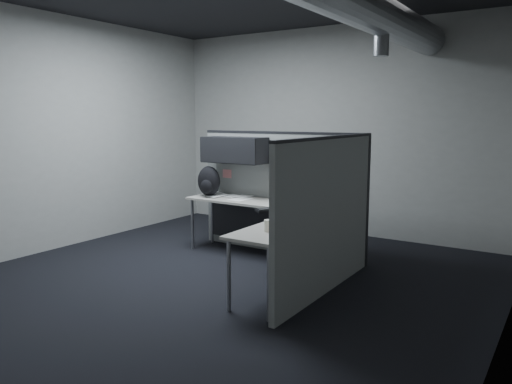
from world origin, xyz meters
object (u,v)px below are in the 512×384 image
Objects in this scene: backpack at (209,182)px; desk at (273,217)px; keyboard at (274,209)px; phone at (285,221)px; monitor at (321,188)px.

desk is at bearing -15.67° from backpack.
phone is (0.49, -0.60, 0.02)m from keyboard.
phone is at bearing -33.89° from backpack.
keyboard is 1.40m from backpack.
keyboard is (0.13, -0.20, 0.13)m from desk.
keyboard is 0.77m from phone.
desk is 1.02m from phone.
backpack reaches higher than phone.
keyboard is (-0.40, -0.44, -0.23)m from monitor.
monitor is 1.07m from phone.
phone is 0.70× the size of backpack.
monitor is 1.71m from backpack.
desk is 5.42× the size of keyboard.
monitor is 1.42× the size of backpack.
desk is at bearing -161.55° from monitor.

